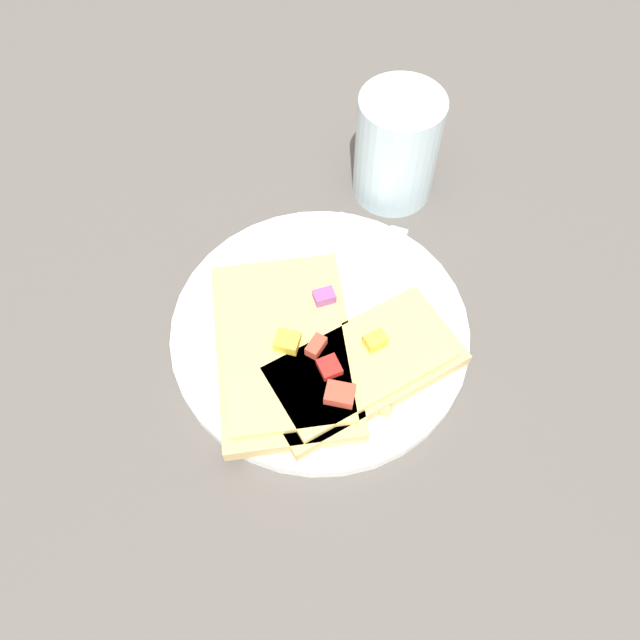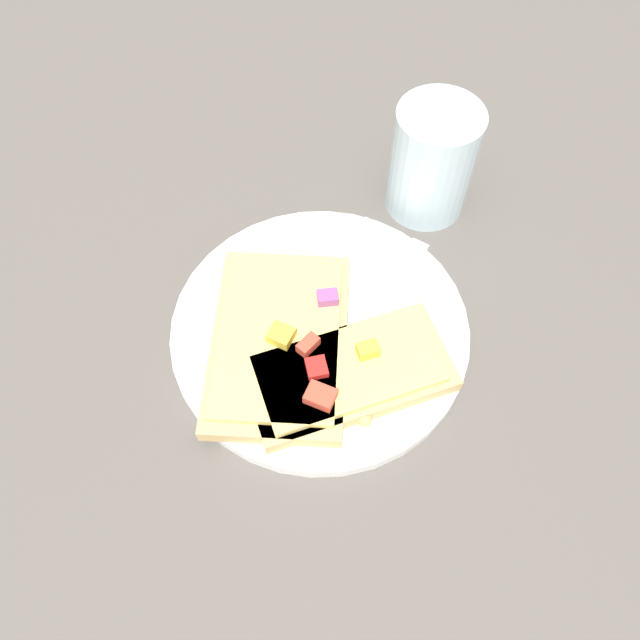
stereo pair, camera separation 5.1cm
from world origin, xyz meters
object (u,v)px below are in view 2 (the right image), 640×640
Objects in this scene: plate at (320,330)px; pizza_slice_corner at (348,373)px; fork at (299,306)px; drinking_glass at (432,161)px; knife at (376,313)px; pizza_slice_main at (279,341)px.

pizza_slice_corner is (-0.04, 0.03, 0.02)m from plate.
fork is (0.02, -0.01, 0.01)m from plate.
plate is 1.23× the size of fork.
drinking_glass reaches higher than pizza_slice_corner.
pizza_slice_main is at bearing -38.28° from knife.
drinking_glass reaches higher than plate.
pizza_slice_main is 0.22m from drinking_glass.
knife is 1.91× the size of drinking_glass.
plate is 0.03m from fork.
knife is 0.15m from drinking_glass.
pizza_slice_main reaches higher than fork.
pizza_slice_main and pizza_slice_corner have the same top height.
knife is 1.04× the size of pizza_slice_main.
drinking_glass is (0.01, -0.15, 0.04)m from knife.
plate is at bearing 80.05° from fork.
pizza_slice_main is 0.06m from pizza_slice_corner.
pizza_slice_main is at bearing 14.08° from fork.
drinking_glass is at bearing 172.75° from fork.
pizza_slice_main is 1.17× the size of pizza_slice_corner.
drinking_glass is (0.01, -0.21, 0.03)m from pizza_slice_corner.
pizza_slice_main is (-0.00, 0.04, 0.01)m from fork.
knife is (-0.04, -0.03, 0.01)m from plate.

